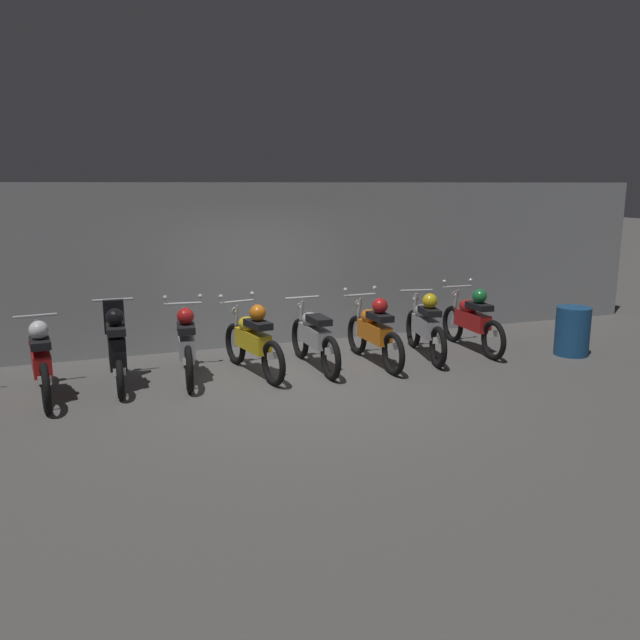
{
  "coord_description": "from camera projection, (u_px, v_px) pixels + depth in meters",
  "views": [
    {
      "loc": [
        -2.69,
        -8.38,
        2.79
      ],
      "look_at": [
        0.57,
        0.64,
        0.75
      ],
      "focal_mm": 36.15,
      "sensor_mm": 36.0,
      "label": 1
    }
  ],
  "objects": [
    {
      "name": "ground_plane",
      "position": [
        298.0,
        383.0,
        9.18
      ],
      "size": [
        80.0,
        80.0,
        0.0
      ],
      "primitive_type": "plane",
      "color": "#565451"
    },
    {
      "name": "motorbike_slot_6",
      "position": [
        425.0,
        325.0,
        10.48
      ],
      "size": [
        0.61,
        1.93,
        1.08
      ],
      "color": "black",
      "rests_on": "ground"
    },
    {
      "name": "motorbike_slot_5",
      "position": [
        374.0,
        331.0,
        10.07
      ],
      "size": [
        0.59,
        1.95,
        1.15
      ],
      "color": "black",
      "rests_on": "ground"
    },
    {
      "name": "trash_bin",
      "position": [
        572.0,
        331.0,
        10.62
      ],
      "size": [
        0.55,
        0.55,
        0.8
      ],
      "primitive_type": "cylinder",
      "color": "navy",
      "rests_on": "ground"
    },
    {
      "name": "motorbike_slot_0",
      "position": [
        41.0,
        360.0,
        8.44
      ],
      "size": [
        0.56,
        1.95,
        1.08
      ],
      "color": "black",
      "rests_on": "ground"
    },
    {
      "name": "back_wall",
      "position": [
        253.0,
        265.0,
        11.18
      ],
      "size": [
        16.0,
        0.3,
        2.81
      ],
      "primitive_type": "cube",
      "color": "gray",
      "rests_on": "ground"
    },
    {
      "name": "motorbike_slot_1",
      "position": [
        117.0,
        347.0,
        8.93
      ],
      "size": [
        0.56,
        1.68,
        1.18
      ],
      "color": "black",
      "rests_on": "ground"
    },
    {
      "name": "motorbike_slot_3",
      "position": [
        253.0,
        339.0,
        9.52
      ],
      "size": [
        0.63,
        1.93,
        1.15
      ],
      "color": "black",
      "rests_on": "ground"
    },
    {
      "name": "motorbike_slot_4",
      "position": [
        314.0,
        337.0,
        9.85
      ],
      "size": [
        0.56,
        1.95,
        1.03
      ],
      "color": "black",
      "rests_on": "ground"
    },
    {
      "name": "motorbike_slot_2",
      "position": [
        186.0,
        343.0,
        9.3
      ],
      "size": [
        0.59,
        1.95,
        1.15
      ],
      "color": "black",
      "rests_on": "ground"
    },
    {
      "name": "motorbike_slot_7",
      "position": [
        472.0,
        320.0,
        10.9
      ],
      "size": [
        0.59,
        1.95,
        1.15
      ],
      "color": "black",
      "rests_on": "ground"
    }
  ]
}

